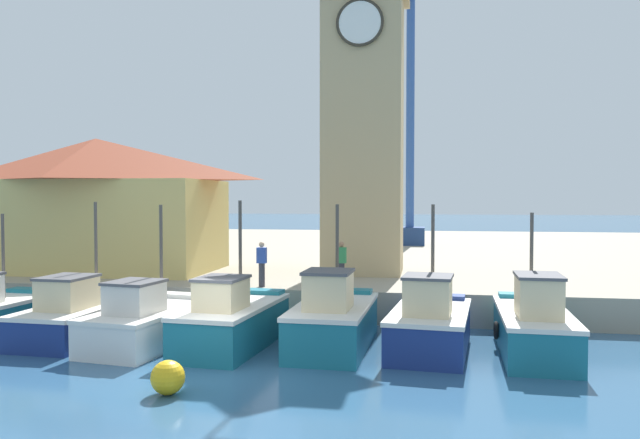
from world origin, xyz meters
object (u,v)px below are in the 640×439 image
Objects in this scene: dock_worker_along_quay at (262,263)px; mooring_buoy at (168,378)px; fishing_boat_right_inner at (534,326)px; warehouse_left at (97,203)px; port_crane_near at (410,127)px; clock_tower at (364,89)px; dock_worker_near_tower at (341,263)px; fishing_boat_center at (333,320)px; fishing_boat_left_outer at (84,315)px; fishing_boat_mid_right at (430,324)px; fishing_boat_mid_left at (232,321)px; fishing_boat_left_inner at (150,322)px.

mooring_buoy is at bearing -88.53° from dock_worker_along_quay.
fishing_boat_right_inner is 19.11m from warehouse_left.
fishing_boat_right_inner is at bearing -80.86° from port_crane_near.
clock_tower is 10.11× the size of dock_worker_near_tower.
warehouse_left is (-11.68, 7.83, 3.28)m from fishing_boat_center.
fishing_boat_left_outer is at bearing 178.83° from fishing_boat_center.
fishing_boat_right_inner reaches higher than dock_worker_along_quay.
fishing_boat_right_inner is (2.82, 0.16, 0.02)m from fishing_boat_mid_right.
fishing_boat_mid_left is 4.56m from dock_worker_along_quay.
warehouse_left is at bearing -127.28° from port_crane_near.
dock_worker_near_tower is (11.31, -3.30, -2.12)m from warehouse_left.
fishing_boat_right_inner is at bearing -35.60° from dock_worker_near_tower.
warehouse_left is 6.65× the size of dock_worker_along_quay.
fishing_boat_center is at bearing -177.32° from fishing_boat_mid_right.
clock_tower reaches higher than warehouse_left.
mooring_buoy is (4.89, -4.94, -0.30)m from fishing_boat_left_outer.
port_crane_near is (9.39, 25.06, 8.43)m from fishing_boat_left_outer.
fishing_boat_left_inner reaches higher than dock_worker_near_tower.
fishing_boat_mid_left is 8.48m from fishing_boat_right_inner.
warehouse_left reaches higher than fishing_boat_right_inner.
fishing_boat_mid_left is at bearing -86.24° from dock_worker_along_quay.
clock_tower is at bearing 72.71° from fishing_boat_mid_left.
fishing_boat_left_outer is 3.24× the size of dock_worker_along_quay.
clock_tower reaches higher than dock_worker_along_quay.
fishing_boat_right_inner is (8.45, 0.66, 0.02)m from fishing_boat_mid_left.
fishing_boat_mid_left is at bearing -43.01° from warehouse_left.
dock_worker_along_quay is (-5.92, 3.89, 1.21)m from fishing_boat_mid_right.
mooring_buoy is (2.39, -4.26, -0.31)m from fishing_boat_left_inner.
fishing_boat_mid_left reaches higher than fishing_boat_left_outer.
mooring_buoy is (-8.51, -5.07, -0.40)m from fishing_boat_right_inner.
dock_worker_near_tower is (4.98, 5.06, 1.28)m from fishing_boat_left_inner.
dock_worker_near_tower is at bearing 62.79° from fishing_boat_mid_left.
clock_tower is 0.77× the size of port_crane_near.
warehouse_left reaches higher than fishing_boat_left_inner.
warehouse_left is at bearing 136.99° from fishing_boat_mid_left.
fishing_boat_left_inner is at bearing -175.41° from fishing_boat_mid_right.
clock_tower reaches higher than fishing_boat_right_inner.
dock_worker_near_tower is 2.86m from dock_worker_along_quay.
dock_worker_near_tower is (-1.92, -20.68, -7.14)m from port_crane_near.
clock_tower is 9.06m from dock_worker_along_quay.
port_crane_near is 28.11× the size of mooring_buoy.
warehouse_left is (-17.24, 7.54, 3.31)m from fishing_boat_right_inner.
dock_worker_near_tower reaches higher than mooring_buoy.
warehouse_left is at bearing 146.15° from fishing_boat_center.
port_crane_near is 21.97m from dock_worker_near_tower.
fishing_boat_mid_left is 3.04× the size of dock_worker_near_tower.
fishing_boat_left_inner is 7.21m from dock_worker_near_tower.
warehouse_left is at bearing 163.74° from dock_worker_near_tower.
fishing_boat_mid_right reaches higher than dock_worker_along_quay.
port_crane_near is at bearing 84.55° from clock_tower.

